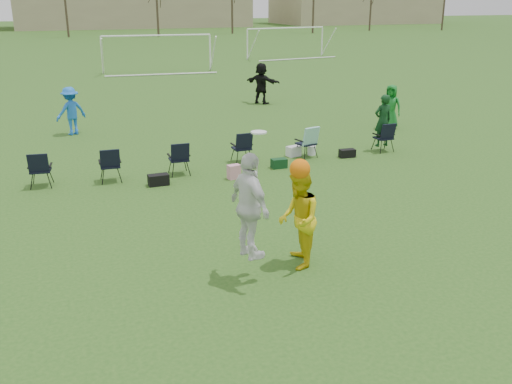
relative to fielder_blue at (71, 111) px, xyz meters
name	(u,v)px	position (x,y,z in m)	size (l,w,h in m)	color
ground	(287,309)	(2.57, -14.27, -0.88)	(260.00, 260.00, 0.00)	#265019
fielder_blue	(71,111)	(0.00, 0.00, 0.00)	(1.13, 0.65, 1.75)	blue
fielder_green_far	(391,107)	(11.59, -3.14, -0.03)	(0.83, 0.54, 1.69)	#126A22
fielder_black	(261,83)	(8.86, 3.73, 0.09)	(1.78, 0.57, 1.92)	black
center_contest	(278,213)	(2.93, -12.96, 0.29)	(1.86, 1.38, 2.72)	white
sideline_setup	(251,147)	(4.86, -6.07, -0.34)	(11.29, 1.98, 1.86)	#0E3316
goal_mid	(157,43)	(6.57, 17.73, 1.05)	(7.40, 0.63, 2.46)	white
goal_right	(286,34)	(18.57, 23.73, 1.05)	(7.35, 1.14, 2.46)	white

